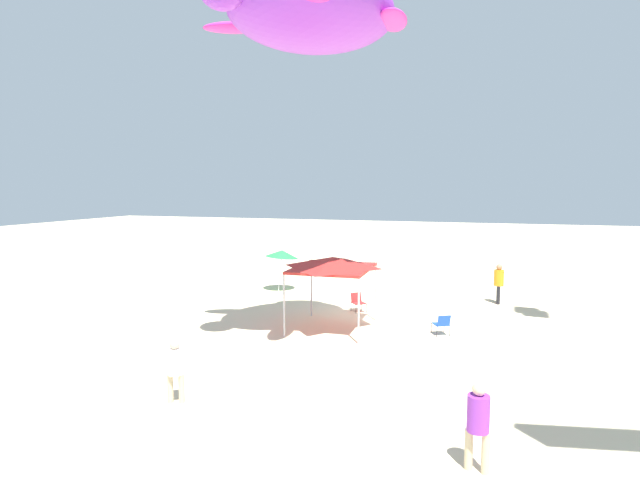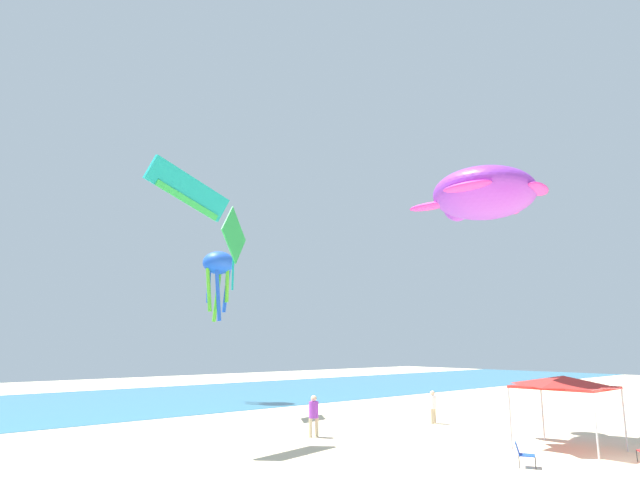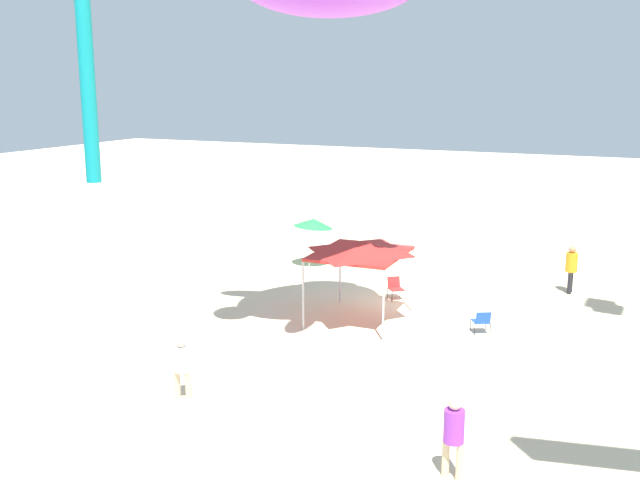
{
  "view_description": "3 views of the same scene",
  "coord_description": "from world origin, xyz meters",
  "px_view_note": "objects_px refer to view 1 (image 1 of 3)",
  "views": [
    {
      "loc": [
        -4.83,
        21.86,
        5.6
      ],
      "look_at": [
        1.47,
        2.45,
        3.46
      ],
      "focal_mm": 28.86,
      "sensor_mm": 36.0,
      "label": 1
    },
    {
      "loc": [
        -21.42,
        -7.53,
        4.11
      ],
      "look_at": [
        -2.1,
        14.41,
        9.75
      ],
      "focal_mm": 30.35,
      "sensor_mm": 36.0,
      "label": 2
    },
    {
      "loc": [
        -8.14,
        25.83,
        8.24
      ],
      "look_at": [
        1.47,
        4.75,
        3.2
      ],
      "focal_mm": 41.41,
      "sensor_mm": 36.0,
      "label": 3
    }
  ],
  "objects_px": {
    "kite_turtle_purple": "(310,12)",
    "person_far_stroller": "(478,419)",
    "person_watching_sky": "(499,280)",
    "beach_umbrella": "(282,254)",
    "folding_chair_right_of_tent": "(442,323)",
    "canopy_tent": "(333,264)",
    "person_kite_handler": "(175,366)",
    "folding_chair_facing_ocean": "(358,301)"
  },
  "relations": [
    {
      "from": "canopy_tent",
      "to": "beach_umbrella",
      "type": "xyz_separation_m",
      "value": [
        4.68,
        -6.21,
        -0.59
      ]
    },
    {
      "from": "canopy_tent",
      "to": "folding_chair_facing_ocean",
      "type": "distance_m",
      "value": 3.7
    },
    {
      "from": "beach_umbrella",
      "to": "person_watching_sky",
      "type": "relative_size",
      "value": 1.22
    },
    {
      "from": "beach_umbrella",
      "to": "person_watching_sky",
      "type": "distance_m",
      "value": 11.03
    },
    {
      "from": "beach_umbrella",
      "to": "person_kite_handler",
      "type": "height_order",
      "value": "beach_umbrella"
    },
    {
      "from": "folding_chair_right_of_tent",
      "to": "folding_chair_facing_ocean",
      "type": "xyz_separation_m",
      "value": [
        3.92,
        -2.67,
        0.0
      ]
    },
    {
      "from": "person_watching_sky",
      "to": "kite_turtle_purple",
      "type": "relative_size",
      "value": 0.26
    },
    {
      "from": "beach_umbrella",
      "to": "folding_chair_facing_ocean",
      "type": "height_order",
      "value": "beach_umbrella"
    },
    {
      "from": "kite_turtle_purple",
      "to": "beach_umbrella",
      "type": "bearing_deg",
      "value": -118.66
    },
    {
      "from": "folding_chair_facing_ocean",
      "to": "person_far_stroller",
      "type": "xyz_separation_m",
      "value": [
        -5.35,
        11.96,
        0.6
      ]
    },
    {
      "from": "canopy_tent",
      "to": "kite_turtle_purple",
      "type": "height_order",
      "value": "kite_turtle_purple"
    },
    {
      "from": "canopy_tent",
      "to": "folding_chair_right_of_tent",
      "type": "distance_m",
      "value": 4.71
    },
    {
      "from": "canopy_tent",
      "to": "folding_chair_right_of_tent",
      "type": "bearing_deg",
      "value": -175.25
    },
    {
      "from": "person_kite_handler",
      "to": "kite_turtle_purple",
      "type": "distance_m",
      "value": 11.35
    },
    {
      "from": "folding_chair_right_of_tent",
      "to": "kite_turtle_purple",
      "type": "xyz_separation_m",
      "value": [
        4.05,
        3.47,
        10.57
      ]
    },
    {
      "from": "person_kite_handler",
      "to": "canopy_tent",
      "type": "bearing_deg",
      "value": 64.59
    },
    {
      "from": "person_far_stroller",
      "to": "person_watching_sky",
      "type": "xyz_separation_m",
      "value": [
        -0.69,
        -15.54,
        0.05
      ]
    },
    {
      "from": "kite_turtle_purple",
      "to": "person_far_stroller",
      "type": "bearing_deg",
      "value": 77.26
    },
    {
      "from": "person_far_stroller",
      "to": "person_watching_sky",
      "type": "relative_size",
      "value": 0.95
    },
    {
      "from": "person_far_stroller",
      "to": "kite_turtle_purple",
      "type": "bearing_deg",
      "value": 144.13
    },
    {
      "from": "folding_chair_right_of_tent",
      "to": "beach_umbrella",
      "type": "bearing_deg",
      "value": -62.31
    },
    {
      "from": "person_watching_sky",
      "to": "kite_turtle_purple",
      "type": "bearing_deg",
      "value": -31.66
    },
    {
      "from": "canopy_tent",
      "to": "person_kite_handler",
      "type": "xyz_separation_m",
      "value": [
        1.87,
        7.97,
        -1.6
      ]
    },
    {
      "from": "beach_umbrella",
      "to": "folding_chair_right_of_tent",
      "type": "xyz_separation_m",
      "value": [
        -8.87,
        5.86,
        -1.53
      ]
    },
    {
      "from": "person_kite_handler",
      "to": "person_watching_sky",
      "type": "relative_size",
      "value": 0.88
    },
    {
      "from": "beach_umbrella",
      "to": "person_far_stroller",
      "type": "height_order",
      "value": "beach_umbrella"
    },
    {
      "from": "folding_chair_facing_ocean",
      "to": "beach_umbrella",
      "type": "bearing_deg",
      "value": 107.95
    },
    {
      "from": "person_far_stroller",
      "to": "person_kite_handler",
      "type": "height_order",
      "value": "person_far_stroller"
    },
    {
      "from": "beach_umbrella",
      "to": "folding_chair_right_of_tent",
      "type": "distance_m",
      "value": 10.74
    },
    {
      "from": "folding_chair_right_of_tent",
      "to": "folding_chair_facing_ocean",
      "type": "height_order",
      "value": "same"
    },
    {
      "from": "person_watching_sky",
      "to": "folding_chair_right_of_tent",
      "type": "bearing_deg",
      "value": -18.0
    },
    {
      "from": "person_watching_sky",
      "to": "kite_turtle_purple",
      "type": "height_order",
      "value": "kite_turtle_purple"
    },
    {
      "from": "canopy_tent",
      "to": "person_far_stroller",
      "type": "relative_size",
      "value": 1.89
    },
    {
      "from": "person_watching_sky",
      "to": "beach_umbrella",
      "type": "bearing_deg",
      "value": -87.23
    },
    {
      "from": "canopy_tent",
      "to": "beach_umbrella",
      "type": "height_order",
      "value": "canopy_tent"
    },
    {
      "from": "canopy_tent",
      "to": "person_watching_sky",
      "type": "xyz_separation_m",
      "value": [
        -6.31,
        -6.6,
        -1.47
      ]
    },
    {
      "from": "canopy_tent",
      "to": "person_watching_sky",
      "type": "bearing_deg",
      "value": -133.7
    },
    {
      "from": "canopy_tent",
      "to": "person_far_stroller",
      "type": "height_order",
      "value": "canopy_tent"
    },
    {
      "from": "folding_chair_right_of_tent",
      "to": "person_kite_handler",
      "type": "distance_m",
      "value": 10.3
    },
    {
      "from": "canopy_tent",
      "to": "folding_chair_right_of_tent",
      "type": "xyz_separation_m",
      "value": [
        -4.19,
        -0.35,
        -2.12
      ]
    },
    {
      "from": "person_far_stroller",
      "to": "kite_turtle_purple",
      "type": "distance_m",
      "value": 12.78
    },
    {
      "from": "folding_chair_right_of_tent",
      "to": "person_kite_handler",
      "type": "height_order",
      "value": "person_kite_handler"
    }
  ]
}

